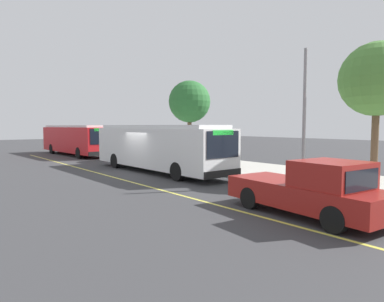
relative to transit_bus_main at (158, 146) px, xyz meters
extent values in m
plane|color=#38383A|center=(-0.43, -1.01, -1.62)|extent=(120.00, 120.00, 0.00)
cube|color=#B7B2A8|center=(-0.43, 4.99, -1.54)|extent=(44.00, 6.40, 0.15)
cube|color=#E0D64C|center=(-0.43, -3.21, -1.61)|extent=(36.00, 0.14, 0.01)
cube|color=white|center=(-0.02, -0.01, -0.07)|extent=(11.77, 2.67, 2.40)
cube|color=silver|center=(-0.02, -0.01, 1.23)|extent=(10.83, 2.41, 0.20)
cube|color=black|center=(5.87, 0.05, 0.36)|extent=(0.06, 2.17, 1.34)
cube|color=black|center=(-0.03, 1.28, 0.22)|extent=(10.34, 0.15, 1.06)
cube|color=#197259|center=(-0.03, 1.28, -1.05)|extent=(11.16, 0.15, 0.28)
cube|color=#26D83F|center=(5.88, 0.05, 0.95)|extent=(0.04, 1.40, 0.24)
cube|color=black|center=(5.89, 0.05, -1.09)|extent=(0.11, 2.50, 0.36)
cylinder|color=black|center=(3.61, 1.18, -1.12)|extent=(1.00, 0.29, 1.00)
cylinder|color=black|center=(3.64, -1.13, -1.12)|extent=(1.00, 0.29, 1.00)
cylinder|color=black|center=(-3.55, 1.11, -1.12)|extent=(1.00, 0.29, 1.00)
cylinder|color=black|center=(-3.53, -1.20, -1.12)|extent=(1.00, 0.29, 1.00)
cube|color=red|center=(-15.36, 0.29, -0.07)|extent=(11.45, 3.06, 2.40)
cube|color=silver|center=(-15.36, 0.29, 1.23)|extent=(10.53, 2.76, 0.20)
cube|color=black|center=(-9.68, 0.55, 0.36)|extent=(0.14, 2.17, 1.34)
cube|color=black|center=(-15.42, 1.58, 0.22)|extent=(9.98, 0.49, 1.06)
cube|color=white|center=(-15.42, 1.58, -1.05)|extent=(10.77, 0.52, 0.28)
cube|color=#26D83F|center=(-9.67, 0.55, 0.95)|extent=(0.09, 1.40, 0.24)
cube|color=black|center=(-9.66, 0.55, -1.09)|extent=(0.19, 2.50, 0.36)
cylinder|color=black|center=(-11.90, 1.60, -1.12)|extent=(1.01, 0.32, 1.00)
cylinder|color=black|center=(-11.80, -0.70, -1.12)|extent=(1.01, 0.32, 1.00)
cylinder|color=black|center=(-18.82, 1.29, -1.12)|extent=(1.01, 0.32, 1.00)
cylinder|color=black|center=(-18.71, -1.02, -1.12)|extent=(1.01, 0.32, 1.00)
cube|color=maroon|center=(11.79, -1.92, -0.94)|extent=(5.56, 2.47, 0.75)
cube|color=maroon|center=(12.73, -2.00, -0.17)|extent=(2.05, 2.06, 0.80)
cube|color=black|center=(13.68, -2.09, -0.22)|extent=(0.17, 1.60, 0.60)
cylinder|color=black|center=(13.54, -1.17, -1.24)|extent=(0.78, 0.31, 0.76)
cylinder|color=black|center=(13.38, -2.96, -1.24)|extent=(0.78, 0.31, 0.76)
cylinder|color=black|center=(10.25, -0.88, -1.24)|extent=(0.78, 0.31, 0.76)
cylinder|color=black|center=(10.10, -2.67, -1.24)|extent=(0.78, 0.31, 0.76)
cylinder|color=#333338|center=(1.75, 5.08, -0.27)|extent=(0.10, 0.10, 2.40)
cylinder|color=#333338|center=(1.75, 3.78, -0.27)|extent=(0.10, 0.10, 2.40)
cylinder|color=#333338|center=(-0.85, 5.08, -0.27)|extent=(0.10, 0.10, 2.40)
cylinder|color=#333338|center=(-0.85, 3.78, -0.27)|extent=(0.10, 0.10, 2.40)
cube|color=#333338|center=(0.45, 4.43, 0.97)|extent=(2.90, 1.60, 0.08)
cube|color=#4C606B|center=(0.45, 5.08, -0.27)|extent=(2.47, 0.04, 2.16)
cube|color=navy|center=(-0.85, 4.43, -0.32)|extent=(0.06, 1.11, 1.82)
cube|color=brown|center=(0.42, 4.35, -1.02)|extent=(1.60, 0.44, 0.06)
cube|color=brown|center=(0.42, 4.59, -0.74)|extent=(1.60, 0.05, 0.44)
cube|color=#333338|center=(-0.30, 4.35, -1.24)|extent=(0.08, 0.40, 0.45)
cube|color=#333338|center=(1.14, 4.35, -1.24)|extent=(0.08, 0.40, 0.45)
cylinder|color=#333338|center=(3.60, 2.39, -0.07)|extent=(0.07, 0.07, 2.80)
cube|color=white|center=(3.60, 2.37, 1.03)|extent=(0.44, 0.03, 0.56)
cube|color=red|center=(3.60, 2.35, 1.03)|extent=(0.40, 0.01, 0.16)
cylinder|color=#282D47|center=(-0.74, 4.00, -1.04)|extent=(0.14, 0.14, 0.85)
cylinder|color=#282D47|center=(-0.74, 3.82, -1.04)|extent=(0.14, 0.14, 0.85)
cube|color=beige|center=(-0.74, 3.91, -0.31)|extent=(0.24, 0.40, 0.62)
sphere|color=tan|center=(-0.74, 3.91, 0.11)|extent=(0.22, 0.22, 0.22)
cylinder|color=brown|center=(10.14, 6.85, 0.40)|extent=(0.36, 0.36, 3.73)
sphere|color=#4C8438|center=(10.14, 6.85, 3.68)|extent=(3.80, 3.80, 3.80)
cylinder|color=brown|center=(-4.79, 6.30, 0.27)|extent=(0.36, 0.36, 3.47)
sphere|color=#28662D|center=(-4.79, 6.30, 3.33)|extent=(3.53, 3.53, 3.53)
cylinder|color=gray|center=(8.63, 2.74, 1.73)|extent=(0.16, 0.16, 6.40)
camera|label=1|loc=(18.05, -11.60, 1.29)|focal=31.85mm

